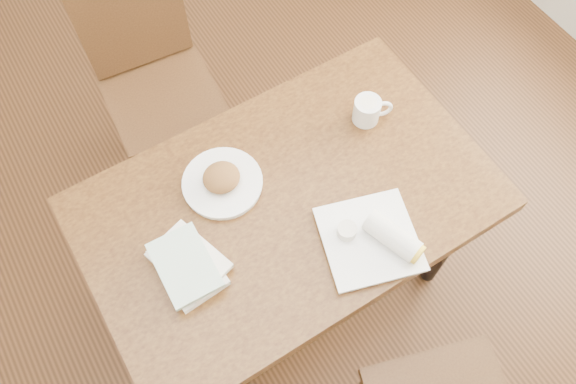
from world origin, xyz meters
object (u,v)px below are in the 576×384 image
coffee_mug (368,110)px  plate_burrito (377,239)px  table (288,212)px  book_stack (187,265)px  chair_far (152,71)px  plate_scone (222,181)px

coffee_mug → plate_burrito: size_ratio=0.37×
coffee_mug → table: bearing=-162.3°
table → book_stack: size_ratio=5.06×
table → chair_far: (-0.10, 0.84, -0.12)m
plate_scone → book_stack: size_ratio=1.01×
book_stack → plate_burrito: bearing=-23.3°
plate_burrito → table: bearing=119.6°
table → plate_burrito: (0.14, -0.25, 0.11)m
plate_burrito → book_stack: bearing=156.7°
chair_far → book_stack: 0.94m
chair_far → plate_scone: (-0.04, -0.69, 0.23)m
coffee_mug → chair_far: bearing=123.4°
chair_far → coffee_mug: chair_far is taller
table → plate_burrito: 0.31m
plate_scone → coffee_mug: 0.52m
coffee_mug → plate_burrito: 0.44m
plate_burrito → book_stack: size_ratio=1.37×
plate_scone → book_stack: (-0.21, -0.19, 0.00)m
plate_scone → book_stack: 0.28m
coffee_mug → book_stack: coffee_mug is taller
table → chair_far: 0.86m
coffee_mug → book_stack: 0.74m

